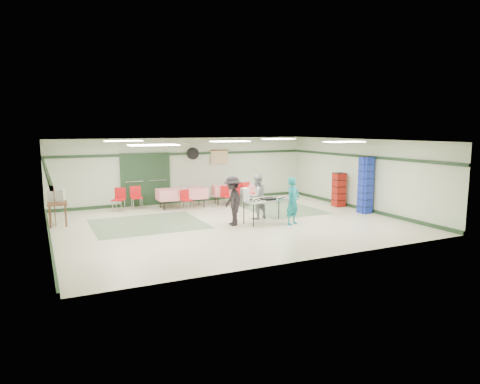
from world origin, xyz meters
name	(u,v)px	position (x,y,z in m)	size (l,w,h in m)	color
floor	(230,223)	(0.00, 0.00, 0.00)	(11.00, 11.00, 0.00)	beige
ceiling	(230,141)	(0.00, 0.00, 2.70)	(11.00, 11.00, 0.00)	silver
wall_back	(186,170)	(0.00, 4.50, 1.35)	(11.00, 11.00, 0.00)	beige
wall_front	(309,204)	(0.00, -4.50, 1.35)	(11.00, 11.00, 0.00)	beige
wall_left	(46,193)	(-5.50, 0.00, 1.35)	(9.00, 9.00, 0.00)	beige
wall_right	(361,175)	(5.50, 0.00, 1.35)	(9.00, 9.00, 0.00)	beige
trim_back	(186,154)	(0.00, 4.47, 2.05)	(11.00, 0.06, 0.10)	#1C331D
baseboard_back	(187,201)	(0.00, 4.47, 0.06)	(11.00, 0.06, 0.12)	#1C331D
trim_left	(45,168)	(-5.47, 0.00, 2.05)	(9.00, 0.06, 0.10)	#1C331D
baseboard_left	(50,239)	(-5.47, 0.00, 0.06)	(9.00, 0.06, 0.12)	#1C331D
trim_right	(361,156)	(5.47, 0.00, 2.05)	(9.00, 0.06, 0.10)	#1C331D
baseboard_right	(359,208)	(5.47, 0.00, 0.06)	(9.00, 0.06, 0.12)	#1C331D
green_patch_a	(148,224)	(-2.50, 1.00, 0.00)	(3.50, 3.00, 0.01)	#637C5B
green_patch_b	(280,208)	(2.80, 1.50, 0.00)	(2.50, 3.50, 0.01)	#637C5B
double_door_left	(134,180)	(-2.20, 4.44, 1.05)	(0.90, 0.06, 2.10)	#959896
double_door_right	(157,179)	(-1.25, 4.44, 1.05)	(0.90, 0.06, 2.10)	#959896
door_frame	(146,180)	(-1.73, 4.42, 1.05)	(2.00, 0.03, 2.15)	#1C331D
wall_fan	(193,154)	(0.30, 4.44, 2.05)	(0.50, 0.50, 0.10)	black
scroll_banner	(219,157)	(1.50, 4.44, 1.85)	(0.80, 0.02, 0.60)	#D4BF84
serving_table	(267,201)	(1.12, -0.48, 0.71)	(1.77, 0.91, 0.76)	#9F9F9A
sheet_tray_right	(281,199)	(1.62, -0.51, 0.77)	(0.64, 0.48, 0.02)	silver
sheet_tray_mid	(263,199)	(1.06, -0.35, 0.77)	(0.62, 0.47, 0.02)	silver
sheet_tray_left	(255,201)	(0.64, -0.58, 0.77)	(0.57, 0.43, 0.02)	silver
baking_pan	(268,199)	(1.12, -0.55, 0.80)	(0.48, 0.30, 0.08)	black
foam_box_stack	(245,195)	(0.34, -0.41, 0.97)	(0.23, 0.21, 0.43)	white
volunteer_teal	(293,201)	(1.72, -1.11, 0.77)	(0.56, 0.37, 1.55)	#127780
volunteer_grey	(257,197)	(1.09, 0.19, 0.77)	(0.75, 0.58, 1.54)	#939499
volunteer_dark	(233,201)	(-0.07, -0.35, 0.80)	(1.03, 0.59, 1.59)	black
dining_table_a	(233,190)	(1.62, 3.30, 0.57)	(1.77, 1.02, 0.77)	red
dining_table_b	(182,193)	(-0.58, 3.30, 0.57)	(1.94, 0.92, 0.77)	red
chair_a	(240,192)	(1.69, 2.73, 0.56)	(0.56, 0.56, 0.92)	red
chair_b	(226,194)	(1.06, 2.73, 0.51)	(0.44, 0.44, 0.84)	red
chair_c	(248,191)	(2.03, 2.73, 0.57)	(0.58, 0.58, 0.93)	red
chair_d	(186,198)	(-0.62, 2.72, 0.48)	(0.42, 0.42, 0.78)	red
chair_loose_a	(136,195)	(-2.27, 3.78, 0.54)	(0.41, 0.41, 0.89)	red
chair_loose_b	(119,197)	(-2.94, 3.57, 0.55)	(0.58, 0.58, 0.90)	red
crate_stack_blue_a	(366,185)	(5.15, -0.66, 1.04)	(0.40, 0.40, 2.09)	#191F98
crate_stack_red	(339,190)	(5.15, 0.86, 0.68)	(0.42, 0.42, 1.35)	#9C170F
crate_stack_blue_b	(365,185)	(5.15, -0.63, 1.03)	(0.40, 0.40, 2.06)	#191F98
printer_table	(57,205)	(-5.15, 2.09, 0.64)	(0.63, 0.93, 0.74)	brown
office_printer	(56,195)	(-5.15, 2.38, 0.94)	(0.48, 0.42, 0.38)	#A5A5A1
broom	(55,206)	(-5.23, 2.08, 0.65)	(0.03, 0.03, 1.24)	brown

